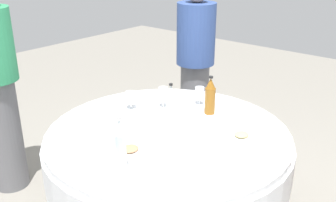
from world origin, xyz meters
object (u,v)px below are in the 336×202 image
at_px(bottle_clear_near, 171,105).
at_px(plate_north, 187,142).
at_px(bottle_amber_outer, 210,96).
at_px(wine_glass_inner, 131,97).
at_px(dining_table, 168,152).
at_px(wine_glass_far, 163,93).
at_px(bottle_clear_east, 120,147).
at_px(plate_left, 130,151).
at_px(person_outer, 195,64).
at_px(wine_glass_front, 200,92).
at_px(plate_west, 241,137).

distance_m(bottle_clear_near, plate_north, 0.32).
height_order(bottle_amber_outer, wine_glass_inner, bottle_amber_outer).
height_order(dining_table, wine_glass_far, wine_glass_far).
xyz_separation_m(wine_glass_inner, plate_north, (0.15, 0.61, -0.08)).
bearing_deg(bottle_clear_east, bottle_clear_near, -163.63).
height_order(dining_table, plate_north, plate_north).
bearing_deg(bottle_clear_east, plate_left, -147.59).
height_order(bottle_clear_east, wine_glass_inner, bottle_clear_east).
xyz_separation_m(dining_table, plate_north, (0.05, 0.19, 0.15)).
bearing_deg(bottle_amber_outer, plate_north, 18.54).
relative_size(dining_table, wine_glass_inner, 12.23).
height_order(bottle_clear_near, wine_glass_inner, bottle_clear_near).
height_order(wine_glass_far, plate_left, wine_glass_far).
relative_size(wine_glass_far, plate_left, 0.66).
relative_size(bottle_clear_east, wine_glass_inner, 2.48).
height_order(dining_table, person_outer, person_outer).
distance_m(bottle_clear_east, wine_glass_front, 1.00).
distance_m(wine_glass_inner, person_outer, 1.01).
height_order(bottle_clear_east, bottle_clear_near, bottle_clear_east).
bearing_deg(bottle_amber_outer, wine_glass_far, -68.33).
height_order(dining_table, bottle_amber_outer, bottle_amber_outer).
bearing_deg(wine_glass_far, wine_glass_front, 140.47).
relative_size(wine_glass_front, plate_west, 0.65).
distance_m(bottle_clear_near, wine_glass_front, 0.37).
xyz_separation_m(dining_table, bottle_amber_outer, (-0.39, 0.04, 0.27)).
bearing_deg(bottle_amber_outer, wine_glass_inner, -58.06).
height_order(plate_west, plate_north, plate_west).
bearing_deg(bottle_clear_near, wine_glass_inner, -89.98).
height_order(wine_glass_far, plate_west, wine_glass_far).
bearing_deg(plate_left, wine_glass_front, -172.01).
relative_size(wine_glass_inner, plate_north, 0.51).
bearing_deg(wine_glass_front, bottle_amber_outer, 60.88).
bearing_deg(bottle_clear_near, wine_glass_front, -173.91).
xyz_separation_m(bottle_clear_near, plate_north, (0.15, 0.25, -0.12)).
xyz_separation_m(bottle_clear_near, person_outer, (-0.99, -0.54, -0.06)).
xyz_separation_m(dining_table, wine_glass_inner, (-0.10, -0.42, 0.23)).
distance_m(bottle_clear_east, bottle_clear_near, 0.63).
xyz_separation_m(bottle_amber_outer, person_outer, (-0.71, -0.64, -0.06)).
relative_size(bottle_clear_east, plate_west, 1.53).
bearing_deg(dining_table, bottle_clear_near, -148.66).
xyz_separation_m(bottle_clear_near, wine_glass_inner, (0.00, -0.36, -0.04)).
bearing_deg(wine_glass_far, dining_table, 45.02).
relative_size(bottle_amber_outer, plate_north, 1.07).
xyz_separation_m(dining_table, plate_west, (-0.20, 0.40, 0.16)).
xyz_separation_m(plate_west, plate_north, (0.26, -0.21, -0.00)).
bearing_deg(bottle_amber_outer, plate_left, -2.22).
relative_size(bottle_clear_east, wine_glass_far, 2.09).
bearing_deg(wine_glass_front, bottle_clear_near, 6.09).
xyz_separation_m(bottle_clear_east, bottle_clear_near, (-0.60, -0.18, -0.02)).
bearing_deg(bottle_clear_east, person_outer, -155.90).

